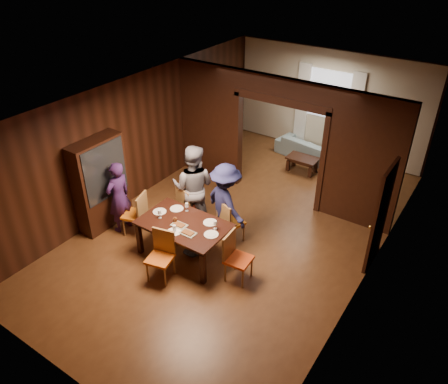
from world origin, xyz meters
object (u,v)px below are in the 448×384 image
Objects in this scene: person_purple at (119,197)px; chair_left at (134,213)px; coffee_table at (302,164)px; chair_near at (160,257)px; sofa at (310,149)px; dining_table at (185,239)px; person_navy at (226,203)px; chair_far_l at (191,206)px; person_grey at (193,187)px; chair_far_r at (232,221)px; chair_right at (239,258)px; hutch at (101,184)px.

person_purple is 0.47m from chair_left.
chair_near is at bearing -94.33° from coffee_table.
dining_table is at bearing 96.54° from sofa.
person_navy is 1.77× the size of chair_far_l.
chair_far_r is at bearing 156.96° from person_grey.
sofa reaches higher than coffee_table.
chair_right is (2.57, 0.01, 0.00)m from chair_left.
chair_far_r is at bearing 99.25° from chair_left.
coffee_table is at bearing -69.88° from person_navy.
person_purple reaches higher than dining_table.
person_navy is at bearing -164.55° from chair_far_l.
chair_left is at bearing -179.46° from dining_table.
chair_right is 1.17m from chair_far_r.
chair_near is at bearing 93.47° from chair_far_r.
chair_near is at bearing 43.49° from chair_left.
chair_left is 1.56m from chair_near.
person_navy is (0.82, -0.01, -0.09)m from person_grey.
person_grey is at bearing 21.07° from person_navy.
chair_right is at bearing 0.07° from dining_table.
person_navy is 1.77× the size of chair_left.
chair_far_l is 0.48× the size of hutch.
sofa is 1.97× the size of chair_far_l.
person_navy is 1.77× the size of chair_near.
person_purple reaches higher than sofa.
hutch reaches higher than chair_far_r.
sofa is 5.49m from chair_left.
chair_far_r is at bearing 60.69° from dining_table.
person_grey is 1.11× the size of person_navy.
person_navy is 1.95m from chair_left.
chair_right reaches higher than sofa.
chair_left is 1.00× the size of chair_right.
coffee_table is 5.22m from chair_near.
chair_right is at bearing 95.06° from person_purple.
person_grey is 1.95× the size of chair_near.
coffee_table is at bearing -126.45° from person_grey.
chair_right is 1.00× the size of chair_far_l.
chair_right and chair_far_r have the same top height.
person_navy is 1.77× the size of chair_right.
person_navy is at bearing -91.41° from coffee_table.
chair_left is 2.04m from chair_far_r.
chair_far_l and chair_far_r have the same top height.
dining_table is 1.32m from chair_left.
person_purple is 1.64× the size of chair_right.
chair_left and chair_right have the same top height.
chair_far_r is (1.83, 0.91, 0.00)m from chair_left.
chair_near is (-0.46, -1.68, 0.00)m from chair_far_r.
person_grey is 1.95× the size of chair_right.
hutch is at bearing 40.18° from chair_far_r.
person_purple is 1.88m from chair_near.
person_grey is 1.94m from hutch.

